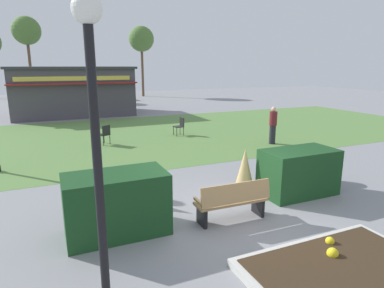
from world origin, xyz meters
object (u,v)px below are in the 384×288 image
(cafe_chair_west, at_px, (180,125))
(tree_center_bg, at_px, (26,31))
(lamppost_near, at_px, (95,129))
(trash_bin, at_px, (314,168))
(parked_car_west_slot, at_px, (50,96))
(parked_car_center_slot, at_px, (107,94))
(cafe_chair_east, at_px, (105,133))
(tree_left_bg, at_px, (141,40))
(food_kiosk, at_px, (73,91))
(park_bench, at_px, (233,201))
(person_strolling, at_px, (273,125))

(cafe_chair_west, height_order, tree_center_bg, tree_center_bg)
(lamppost_near, height_order, trash_bin, lamppost_near)
(lamppost_near, xyz_separation_m, parked_car_west_slot, (-0.13, 30.20, -2.04))
(parked_car_west_slot, height_order, parked_car_center_slot, same)
(lamppost_near, height_order, cafe_chair_east, lamppost_near)
(tree_left_bg, relative_size, tree_center_bg, 0.94)
(food_kiosk, bearing_deg, parked_car_center_slot, 66.52)
(food_kiosk, height_order, parked_car_west_slot, food_kiosk)
(lamppost_near, relative_size, food_kiosk, 0.52)
(park_bench, bearing_deg, food_kiosk, 95.35)
(trash_bin, xyz_separation_m, tree_left_bg, (3.10, 30.45, 5.94))
(park_bench, distance_m, cafe_chair_west, 9.74)
(lamppost_near, bearing_deg, cafe_chair_east, 80.69)
(cafe_chair_east, distance_m, tree_center_bg, 25.01)
(parked_car_center_slot, bearing_deg, parked_car_west_slot, 179.98)
(cafe_chair_east, height_order, parked_car_center_slot, parked_car_center_slot)
(tree_left_bg, bearing_deg, parked_car_center_slot, -143.59)
(park_bench, xyz_separation_m, lamppost_near, (-3.12, -1.82, 2.21))
(parked_car_west_slot, bearing_deg, tree_center_bg, 109.46)
(cafe_chair_east, bearing_deg, food_kiosk, 92.34)
(lamppost_near, xyz_separation_m, trash_bin, (6.84, 3.23, -2.29))
(trash_bin, bearing_deg, park_bench, -159.25)
(cafe_chair_east, bearing_deg, person_strolling, -22.32)
(trash_bin, xyz_separation_m, person_strolling, (1.87, 4.53, 0.47))
(person_strolling, xyz_separation_m, tree_center_bg, (-10.39, 26.82, 5.97))
(parked_car_west_slot, relative_size, tree_left_bg, 0.54)
(trash_bin, bearing_deg, food_kiosk, 107.11)
(park_bench, xyz_separation_m, trash_bin, (3.72, 1.41, -0.09))
(person_strolling, relative_size, parked_car_center_slot, 0.39)
(food_kiosk, height_order, cafe_chair_east, food_kiosk)
(person_strolling, distance_m, parked_car_center_slot, 22.71)
(trash_bin, bearing_deg, cafe_chair_east, 124.61)
(food_kiosk, relative_size, cafe_chair_east, 9.23)
(parked_car_center_slot, bearing_deg, tree_left_bg, 36.41)
(trash_bin, bearing_deg, parked_car_center_slot, 93.45)
(tree_center_bg, bearing_deg, parked_car_west_slot, -70.54)
(park_bench, height_order, trash_bin, park_bench)
(lamppost_near, distance_m, tree_center_bg, 34.86)
(person_strolling, height_order, parked_car_west_slot, person_strolling)
(park_bench, distance_m, parked_car_west_slot, 28.57)
(tree_center_bg, bearing_deg, cafe_chair_east, -81.88)
(food_kiosk, xyz_separation_m, tree_left_bg, (8.63, 12.48, 4.62))
(parked_car_center_slot, distance_m, tree_left_bg, 8.17)
(person_strolling, xyz_separation_m, tree_left_bg, (1.23, 25.92, 5.47))
(parked_car_center_slot, bearing_deg, cafe_chair_east, -100.07)
(parked_car_west_slot, bearing_deg, food_kiosk, -80.90)
(cafe_chair_west, bearing_deg, park_bench, -104.73)
(person_strolling, bearing_deg, trash_bin, -60.83)
(park_bench, relative_size, person_strolling, 1.01)
(parked_car_center_slot, bearing_deg, park_bench, -94.22)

